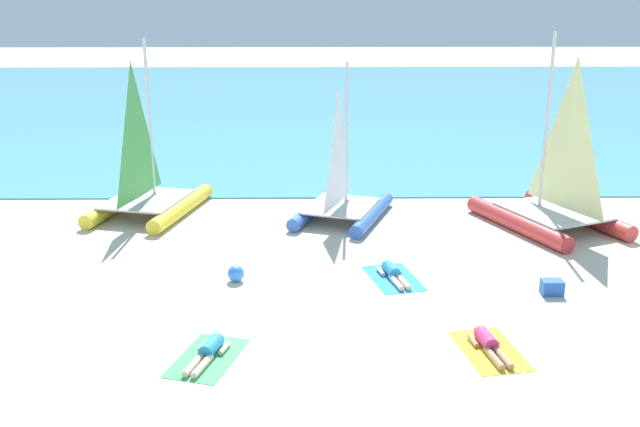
{
  "coord_description": "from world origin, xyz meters",
  "views": [
    {
      "loc": [
        -0.24,
        -14.38,
        7.11
      ],
      "look_at": [
        0.0,
        4.53,
        1.2
      ],
      "focal_mm": 42.04,
      "sensor_mm": 36.0,
      "label": 1
    }
  ],
  "objects_px": {
    "sailboat_blue": "(341,197)",
    "towel_left": "(207,358)",
    "sunbather_middle": "(393,273)",
    "beach_ball": "(236,273)",
    "towel_middle": "(394,278)",
    "sailboat_yellow": "(147,189)",
    "cooler_box": "(552,287)",
    "towel_right": "(490,351)",
    "sailboat_red": "(553,200)",
    "sunbather_left": "(209,351)",
    "sunbather_right": "(489,344)"
  },
  "relations": [
    {
      "from": "sailboat_blue",
      "to": "towel_left",
      "type": "distance_m",
      "value": 9.44
    },
    {
      "from": "sunbather_middle",
      "to": "beach_ball",
      "type": "bearing_deg",
      "value": 169.47
    },
    {
      "from": "towel_middle",
      "to": "sailboat_yellow",
      "type": "bearing_deg",
      "value": 142.83
    },
    {
      "from": "cooler_box",
      "to": "towel_left",
      "type": "bearing_deg",
      "value": -158.59
    },
    {
      "from": "towel_left",
      "to": "towel_right",
      "type": "height_order",
      "value": "same"
    },
    {
      "from": "sailboat_red",
      "to": "beach_ball",
      "type": "relative_size",
      "value": 13.83
    },
    {
      "from": "sunbather_left",
      "to": "sailboat_red",
      "type": "bearing_deg",
      "value": 56.89
    },
    {
      "from": "towel_middle",
      "to": "sunbather_left",
      "type": "bearing_deg",
      "value": -135.63
    },
    {
      "from": "sailboat_blue",
      "to": "sunbather_left",
      "type": "relative_size",
      "value": 3.1
    },
    {
      "from": "sailboat_red",
      "to": "beach_ball",
      "type": "height_order",
      "value": "sailboat_red"
    },
    {
      "from": "sunbather_middle",
      "to": "beach_ball",
      "type": "xyz_separation_m",
      "value": [
        -3.89,
        -0.19,
        0.08
      ]
    },
    {
      "from": "towel_left",
      "to": "towel_right",
      "type": "distance_m",
      "value": 5.63
    },
    {
      "from": "towel_left",
      "to": "sailboat_red",
      "type": "bearing_deg",
      "value": 41.03
    },
    {
      "from": "sailboat_blue",
      "to": "towel_middle",
      "type": "distance_m",
      "value": 5.04
    },
    {
      "from": "sailboat_red",
      "to": "towel_middle",
      "type": "relative_size",
      "value": 3.0
    },
    {
      "from": "sunbather_left",
      "to": "sunbather_right",
      "type": "distance_m",
      "value": 5.6
    },
    {
      "from": "beach_ball",
      "to": "sunbather_middle",
      "type": "bearing_deg",
      "value": 2.83
    },
    {
      "from": "sailboat_red",
      "to": "sailboat_blue",
      "type": "distance_m",
      "value": 6.32
    },
    {
      "from": "sunbather_left",
      "to": "towel_left",
      "type": "bearing_deg",
      "value": -90.0
    },
    {
      "from": "towel_right",
      "to": "sunbather_middle",
      "type": "bearing_deg",
      "value": 111.45
    },
    {
      "from": "towel_left",
      "to": "sunbather_left",
      "type": "xyz_separation_m",
      "value": [
        0.02,
        0.06,
        0.13
      ]
    },
    {
      "from": "sunbather_left",
      "to": "sunbather_right",
      "type": "relative_size",
      "value": 0.99
    },
    {
      "from": "sailboat_yellow",
      "to": "sunbather_left",
      "type": "relative_size",
      "value": 3.51
    },
    {
      "from": "sunbather_left",
      "to": "sunbather_middle",
      "type": "distance_m",
      "value": 5.75
    },
    {
      "from": "sailboat_yellow",
      "to": "towel_left",
      "type": "relative_size",
      "value": 2.86
    },
    {
      "from": "sailboat_red",
      "to": "sunbather_middle",
      "type": "bearing_deg",
      "value": -165.97
    },
    {
      "from": "towel_middle",
      "to": "sunbather_middle",
      "type": "relative_size",
      "value": 1.22
    },
    {
      "from": "sailboat_red",
      "to": "sunbather_right",
      "type": "bearing_deg",
      "value": -138.32
    },
    {
      "from": "sunbather_left",
      "to": "towel_right",
      "type": "distance_m",
      "value": 5.61
    },
    {
      "from": "sunbather_middle",
      "to": "towel_middle",
      "type": "bearing_deg",
      "value": -90.0
    },
    {
      "from": "towel_left",
      "to": "sunbather_middle",
      "type": "bearing_deg",
      "value": 45.26
    },
    {
      "from": "sailboat_blue",
      "to": "towel_left",
      "type": "xyz_separation_m",
      "value": [
        -2.99,
        -8.93,
        -0.71
      ]
    },
    {
      "from": "sunbather_left",
      "to": "towel_middle",
      "type": "relative_size",
      "value": 0.81
    },
    {
      "from": "beach_ball",
      "to": "cooler_box",
      "type": "xyz_separation_m",
      "value": [
        7.54,
        -0.9,
        -0.03
      ]
    },
    {
      "from": "sailboat_red",
      "to": "sunbather_middle",
      "type": "relative_size",
      "value": 3.67
    },
    {
      "from": "sunbather_middle",
      "to": "cooler_box",
      "type": "height_order",
      "value": "cooler_box"
    },
    {
      "from": "sailboat_red",
      "to": "sailboat_blue",
      "type": "xyz_separation_m",
      "value": [
        -6.25,
        0.88,
        -0.14
      ]
    },
    {
      "from": "towel_right",
      "to": "beach_ball",
      "type": "xyz_separation_m",
      "value": [
        -5.43,
        3.71,
        0.2
      ]
    },
    {
      "from": "sailboat_red",
      "to": "cooler_box",
      "type": "xyz_separation_m",
      "value": [
        -1.51,
        -5.01,
        -0.67
      ]
    },
    {
      "from": "sunbather_left",
      "to": "towel_right",
      "type": "xyz_separation_m",
      "value": [
        5.6,
        0.16,
        -0.13
      ]
    },
    {
      "from": "sailboat_blue",
      "to": "towel_middle",
      "type": "height_order",
      "value": "sailboat_blue"
    },
    {
      "from": "sailboat_red",
      "to": "towel_left",
      "type": "height_order",
      "value": "sailboat_red"
    },
    {
      "from": "sailboat_red",
      "to": "sunbather_left",
      "type": "bearing_deg",
      "value": -162.35
    },
    {
      "from": "sailboat_blue",
      "to": "sunbather_right",
      "type": "bearing_deg",
      "value": -53.65
    },
    {
      "from": "sunbather_right",
      "to": "beach_ball",
      "type": "xyz_separation_m",
      "value": [
        -5.42,
        3.64,
        0.08
      ]
    },
    {
      "from": "sailboat_red",
      "to": "sunbather_right",
      "type": "height_order",
      "value": "sailboat_red"
    },
    {
      "from": "sailboat_red",
      "to": "sunbather_middle",
      "type": "height_order",
      "value": "sailboat_red"
    },
    {
      "from": "sailboat_yellow",
      "to": "towel_left",
      "type": "distance_m",
      "value": 10.07
    },
    {
      "from": "towel_middle",
      "to": "towel_right",
      "type": "xyz_separation_m",
      "value": [
        1.52,
        -3.84,
        0.0
      ]
    },
    {
      "from": "sunbather_left",
      "to": "towel_middle",
      "type": "xyz_separation_m",
      "value": [
        4.09,
        4.0,
        -0.13
      ]
    }
  ]
}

